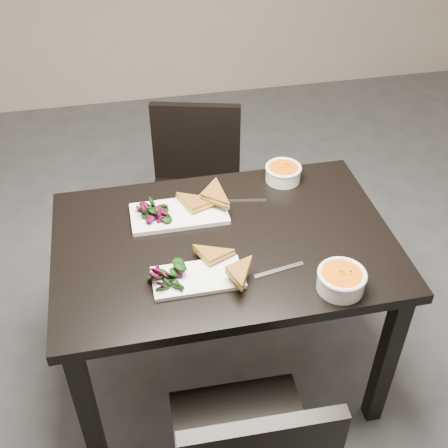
% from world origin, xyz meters
% --- Properties ---
extents(ground, '(5.00, 5.00, 0.00)m').
position_xyz_m(ground, '(0.00, 0.00, 0.00)').
color(ground, '#47474C').
rests_on(ground, ground).
extents(table, '(1.20, 0.80, 0.75)m').
position_xyz_m(table, '(-0.08, -0.11, 0.65)').
color(table, black).
rests_on(table, ground).
extents(chair_far, '(0.51, 0.51, 0.85)m').
position_xyz_m(chair_far, '(-0.07, 0.61, 0.48)').
color(chair_far, black).
rests_on(chair_far, ground).
extents(plate_near, '(0.30, 0.15, 0.01)m').
position_xyz_m(plate_near, '(-0.20, -0.29, 0.76)').
color(plate_near, white).
rests_on(plate_near, table).
extents(sandwich_near, '(0.18, 0.16, 0.05)m').
position_xyz_m(sandwich_near, '(-0.14, -0.27, 0.79)').
color(sandwich_near, '#B07225').
rests_on(sandwich_near, plate_near).
extents(salad_near, '(0.09, 0.08, 0.04)m').
position_xyz_m(salad_near, '(-0.30, -0.29, 0.79)').
color(salad_near, black).
rests_on(salad_near, plate_near).
extents(soup_bowl_near, '(0.16, 0.16, 0.07)m').
position_xyz_m(soup_bowl_near, '(0.24, -0.42, 0.79)').
color(soup_bowl_near, white).
rests_on(soup_bowl_near, table).
extents(cutlery_near, '(0.18, 0.05, 0.00)m').
position_xyz_m(cutlery_near, '(0.07, -0.30, 0.75)').
color(cutlery_near, silver).
rests_on(cutlery_near, table).
extents(plate_far, '(0.36, 0.18, 0.02)m').
position_xyz_m(plate_far, '(-0.21, 0.06, 0.76)').
color(plate_far, white).
rests_on(plate_far, table).
extents(sandwich_far, '(0.21, 0.19, 0.06)m').
position_xyz_m(sandwich_far, '(-0.15, 0.04, 0.80)').
color(sandwich_far, '#B07225').
rests_on(sandwich_far, plate_far).
extents(salad_far, '(0.11, 0.10, 0.05)m').
position_xyz_m(salad_far, '(-0.31, 0.06, 0.79)').
color(salad_far, black).
rests_on(salad_far, plate_far).
extents(soup_bowl_far, '(0.15, 0.15, 0.07)m').
position_xyz_m(soup_bowl_far, '(0.23, 0.20, 0.79)').
color(soup_bowl_far, white).
rests_on(soup_bowl_far, table).
extents(cutlery_far, '(0.18, 0.05, 0.00)m').
position_xyz_m(cutlery_far, '(0.04, 0.09, 0.75)').
color(cutlery_far, silver).
rests_on(cutlery_far, table).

